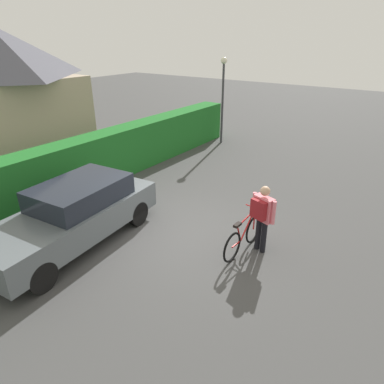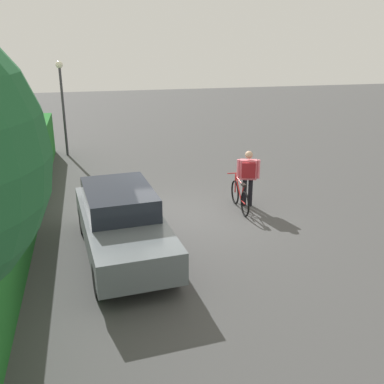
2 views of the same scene
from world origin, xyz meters
TOP-DOWN VIEW (x-y plane):
  - ground_plane at (0.00, 0.00)m, footprint 60.00×60.00m
  - hedge_row at (0.00, 4.34)m, footprint 17.02×0.90m
  - house_distant at (0.86, 9.22)m, footprint 5.61×4.45m
  - parked_car_near at (-1.73, 1.84)m, footprint 4.62×2.08m
  - bicycle at (0.26, -1.66)m, footprint 1.71×0.50m
  - person_rider at (0.50, -1.97)m, footprint 0.45×0.64m
  - street_lamp at (7.75, 3.36)m, footprint 0.28×0.28m

SIDE VIEW (x-z plane):
  - ground_plane at x=0.00m, z-range 0.00..0.00m
  - bicycle at x=0.26m, z-range -0.09..0.87m
  - parked_car_near at x=-1.73m, z-range 0.04..1.54m
  - hedge_row at x=0.00m, z-range 0.00..1.67m
  - person_rider at x=0.50m, z-range 0.18..1.83m
  - street_lamp at x=7.75m, z-range 0.59..4.39m
  - house_distant at x=0.86m, z-range 0.06..5.17m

